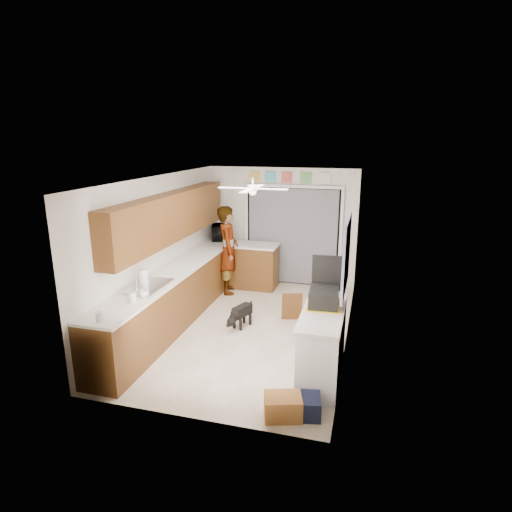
# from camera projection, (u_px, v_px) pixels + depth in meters

# --- Properties ---
(floor) EXTENTS (5.00, 5.00, 0.00)m
(floor) POSITION_uv_depth(u_px,v_px,m) (250.00, 327.00, 7.23)
(floor) COLOR beige
(floor) RESTS_ON ground
(ceiling) EXTENTS (5.00, 5.00, 0.00)m
(ceiling) POSITION_uv_depth(u_px,v_px,m) (249.00, 178.00, 6.56)
(ceiling) COLOR white
(ceiling) RESTS_ON ground
(wall_back) EXTENTS (3.20, 0.00, 3.20)m
(wall_back) POSITION_uv_depth(u_px,v_px,m) (282.00, 226.00, 9.22)
(wall_back) COLOR white
(wall_back) RESTS_ON ground
(wall_front) EXTENTS (3.20, 0.00, 3.20)m
(wall_front) POSITION_uv_depth(u_px,v_px,m) (185.00, 317.00, 4.57)
(wall_front) COLOR white
(wall_front) RESTS_ON ground
(wall_left) EXTENTS (0.00, 5.00, 5.00)m
(wall_left) POSITION_uv_depth(u_px,v_px,m) (160.00, 250.00, 7.30)
(wall_left) COLOR white
(wall_left) RESTS_ON ground
(wall_right) EXTENTS (0.00, 5.00, 5.00)m
(wall_right) POSITION_uv_depth(u_px,v_px,m) (351.00, 264.00, 6.49)
(wall_right) COLOR white
(wall_right) RESTS_ON ground
(left_base_cabinets) EXTENTS (0.60, 4.80, 0.90)m
(left_base_cabinets) POSITION_uv_depth(u_px,v_px,m) (178.00, 295.00, 7.44)
(left_base_cabinets) COLOR brown
(left_base_cabinets) RESTS_ON floor
(left_countertop) EXTENTS (0.62, 4.80, 0.04)m
(left_countertop) POSITION_uv_depth(u_px,v_px,m) (177.00, 270.00, 7.31)
(left_countertop) COLOR white
(left_countertop) RESTS_ON left_base_cabinets
(upper_cabinets) EXTENTS (0.32, 4.00, 0.80)m
(upper_cabinets) POSITION_uv_depth(u_px,v_px,m) (172.00, 216.00, 7.30)
(upper_cabinets) COLOR brown
(upper_cabinets) RESTS_ON wall_left
(sink_basin) EXTENTS (0.50, 0.76, 0.06)m
(sink_basin) POSITION_uv_depth(u_px,v_px,m) (148.00, 287.00, 6.37)
(sink_basin) COLOR silver
(sink_basin) RESTS_ON left_countertop
(faucet) EXTENTS (0.03, 0.03, 0.22)m
(faucet) POSITION_uv_depth(u_px,v_px,m) (136.00, 280.00, 6.40)
(faucet) COLOR silver
(faucet) RESTS_ON left_countertop
(peninsula_base) EXTENTS (1.00, 0.60, 0.90)m
(peninsula_base) POSITION_uv_depth(u_px,v_px,m) (253.00, 267.00, 9.10)
(peninsula_base) COLOR brown
(peninsula_base) RESTS_ON floor
(peninsula_top) EXTENTS (1.04, 0.64, 0.04)m
(peninsula_top) POSITION_uv_depth(u_px,v_px,m) (253.00, 245.00, 8.97)
(peninsula_top) COLOR white
(peninsula_top) RESTS_ON peninsula_base
(back_opening_recess) EXTENTS (2.00, 0.06, 2.10)m
(back_opening_recess) POSITION_uv_depth(u_px,v_px,m) (293.00, 236.00, 9.18)
(back_opening_recess) COLOR black
(back_opening_recess) RESTS_ON wall_back
(curtain_panel) EXTENTS (1.90, 0.03, 2.05)m
(curtain_panel) POSITION_uv_depth(u_px,v_px,m) (292.00, 237.00, 9.14)
(curtain_panel) COLOR gray
(curtain_panel) RESTS_ON wall_back
(door_trim_left) EXTENTS (0.06, 0.04, 2.10)m
(door_trim_left) POSITION_uv_depth(u_px,v_px,m) (247.00, 234.00, 9.41)
(door_trim_left) COLOR white
(door_trim_left) RESTS_ON wall_back
(door_trim_right) EXTENTS (0.06, 0.04, 2.10)m
(door_trim_right) POSITION_uv_depth(u_px,v_px,m) (341.00, 240.00, 8.89)
(door_trim_right) COLOR white
(door_trim_right) RESTS_ON wall_back
(door_trim_head) EXTENTS (2.10, 0.04, 0.06)m
(door_trim_head) POSITION_uv_depth(u_px,v_px,m) (293.00, 186.00, 8.87)
(door_trim_head) COLOR white
(door_trim_head) RESTS_ON wall_back
(header_frame_0) EXTENTS (0.22, 0.02, 0.22)m
(header_frame_0) POSITION_uv_depth(u_px,v_px,m) (254.00, 177.00, 9.06)
(header_frame_0) COLOR #E5CD4C
(header_frame_0) RESTS_ON wall_back
(header_frame_1) EXTENTS (0.22, 0.02, 0.22)m
(header_frame_1) POSITION_uv_depth(u_px,v_px,m) (270.00, 177.00, 8.97)
(header_frame_1) COLOR #4EC0D1
(header_frame_1) RESTS_ON wall_back
(header_frame_2) EXTENTS (0.22, 0.02, 0.22)m
(header_frame_2) POSITION_uv_depth(u_px,v_px,m) (287.00, 177.00, 8.88)
(header_frame_2) COLOR #C7574A
(header_frame_2) RESTS_ON wall_back
(header_frame_3) EXTENTS (0.22, 0.02, 0.22)m
(header_frame_3) POSITION_uv_depth(u_px,v_px,m) (306.00, 178.00, 8.78)
(header_frame_3) COLOR #5DA35D
(header_frame_3) RESTS_ON wall_back
(header_frame_4) EXTENTS (0.22, 0.02, 0.22)m
(header_frame_4) POSITION_uv_depth(u_px,v_px,m) (325.00, 178.00, 8.68)
(header_frame_4) COLOR white
(header_frame_4) RESTS_ON wall_back
(route66_sign) EXTENTS (0.22, 0.02, 0.26)m
(route66_sign) POSITION_uv_depth(u_px,v_px,m) (239.00, 176.00, 9.15)
(route66_sign) COLOR silver
(route66_sign) RESTS_ON wall_back
(right_counter_base) EXTENTS (0.50, 1.40, 0.90)m
(right_counter_base) POSITION_uv_depth(u_px,v_px,m) (322.00, 345.00, 5.65)
(right_counter_base) COLOR white
(right_counter_base) RESTS_ON floor
(right_counter_top) EXTENTS (0.54, 1.44, 0.04)m
(right_counter_top) POSITION_uv_depth(u_px,v_px,m) (323.00, 312.00, 5.53)
(right_counter_top) COLOR white
(right_counter_top) RESTS_ON right_counter_base
(abstract_painting) EXTENTS (0.03, 1.15, 0.95)m
(abstract_painting) POSITION_uv_depth(u_px,v_px,m) (346.00, 255.00, 5.46)
(abstract_painting) COLOR #FF5DBC
(abstract_painting) RESTS_ON wall_right
(ceiling_fan) EXTENTS (1.14, 1.14, 0.24)m
(ceiling_fan) POSITION_uv_depth(u_px,v_px,m) (253.00, 188.00, 6.79)
(ceiling_fan) COLOR white
(ceiling_fan) RESTS_ON ceiling
(microwave) EXTENTS (0.56, 0.67, 0.32)m
(microwave) POSITION_uv_depth(u_px,v_px,m) (221.00, 232.00, 9.36)
(microwave) COLOR black
(microwave) RESTS_ON left_countertop
(cup) EXTENTS (0.16, 0.16, 0.10)m
(cup) POSITION_uv_depth(u_px,v_px,m) (144.00, 294.00, 6.00)
(cup) COLOR white
(cup) RESTS_ON left_countertop
(jar_a) EXTENTS (0.12, 0.12, 0.14)m
(jar_a) POSITION_uv_depth(u_px,v_px,m) (133.00, 297.00, 5.80)
(jar_a) COLOR silver
(jar_a) RESTS_ON left_countertop
(jar_b) EXTENTS (0.10, 0.10, 0.13)m
(jar_b) POSITION_uv_depth(u_px,v_px,m) (99.00, 317.00, 5.19)
(jar_b) COLOR silver
(jar_b) RESTS_ON left_countertop
(paper_towel_roll) EXTENTS (0.16, 0.16, 0.28)m
(paper_towel_roll) POSITION_uv_depth(u_px,v_px,m) (144.00, 278.00, 6.38)
(paper_towel_roll) COLOR white
(paper_towel_roll) RESTS_ON left_countertop
(suitcase) EXTENTS (0.42, 0.54, 0.22)m
(suitcase) POSITION_uv_depth(u_px,v_px,m) (324.00, 297.00, 5.70)
(suitcase) COLOR black
(suitcase) RESTS_ON right_counter_top
(suitcase_rim) EXTENTS (0.47, 0.61, 0.02)m
(suitcase_rim) POSITION_uv_depth(u_px,v_px,m) (324.00, 305.00, 5.73)
(suitcase_rim) COLOR yellow
(suitcase_rim) RESTS_ON suitcase
(suitcase_lid) EXTENTS (0.42, 0.06, 0.50)m
(suitcase_lid) POSITION_uv_depth(u_px,v_px,m) (327.00, 273.00, 5.90)
(suitcase_lid) COLOR black
(suitcase_lid) RESTS_ON suitcase
(cardboard_box) EXTENTS (0.50, 0.43, 0.27)m
(cardboard_box) POSITION_uv_depth(u_px,v_px,m) (283.00, 407.00, 4.89)
(cardboard_box) COLOR #A96E35
(cardboard_box) RESTS_ON floor
(navy_crate) EXTENTS (0.45, 0.40, 0.24)m
(navy_crate) POSITION_uv_depth(u_px,v_px,m) (303.00, 406.00, 4.93)
(navy_crate) COLOR #141932
(navy_crate) RESTS_ON floor
(cabinet_door_panel) EXTENTS (0.38, 0.23, 0.52)m
(cabinet_door_panel) POSITION_uv_depth(u_px,v_px,m) (292.00, 306.00, 7.44)
(cabinet_door_panel) COLOR brown
(cabinet_door_panel) RESTS_ON floor
(man) EXTENTS (0.61, 0.76, 1.80)m
(man) POSITION_uv_depth(u_px,v_px,m) (228.00, 250.00, 8.66)
(man) COLOR white
(man) RESTS_ON floor
(dog) EXTENTS (0.41, 0.58, 0.42)m
(dog) POSITION_uv_depth(u_px,v_px,m) (242.00, 315.00, 7.22)
(dog) COLOR black
(dog) RESTS_ON floor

